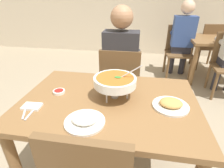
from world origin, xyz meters
TOP-DOWN VIEW (x-y plane):
  - ground_plane at (0.00, 0.00)m, footprint 16.00×16.00m
  - dining_table_main at (0.00, 0.00)m, footprint 1.25×0.87m
  - chair_diner_main at (-0.00, 0.72)m, footprint 0.44×0.44m
  - diner_main at (0.00, 0.75)m, footprint 0.40×0.45m
  - curry_bowl at (0.04, 0.04)m, footprint 0.33×0.30m
  - rice_plate at (-0.09, -0.28)m, footprint 0.24×0.24m
  - appetizer_plate at (0.43, -0.02)m, footprint 0.24×0.24m
  - sauce_dish at (-0.39, 0.03)m, footprint 0.09×0.09m
  - napkin_folded at (-0.49, -0.18)m, footprint 0.12×0.09m
  - fork_utensil at (-0.51, -0.23)m, footprint 0.08×0.16m
  - spoon_utensil at (-0.46, -0.23)m, footprint 0.02×0.17m
  - dining_table_far at (1.51, 2.17)m, footprint 1.00×0.80m
  - chair_bg_middle at (0.87, 2.25)m, footprint 0.46×0.46m
  - chair_bg_right at (1.51, 2.65)m, footprint 0.48×0.48m
  - patron_bg_middle at (0.89, 2.23)m, footprint 0.40×0.45m

SIDE VIEW (x-z plane):
  - ground_plane at x=0.00m, z-range 0.00..0.00m
  - chair_diner_main at x=0.00m, z-range 0.06..0.96m
  - chair_bg_middle at x=0.87m, z-range 0.06..0.96m
  - chair_bg_right at x=1.51m, z-range 0.06..0.96m
  - dining_table_far at x=1.51m, z-range 0.24..0.96m
  - dining_table_main at x=0.00m, z-range 0.26..0.98m
  - fork_utensil at x=-0.51m, z-range 0.72..0.73m
  - spoon_utensil at x=-0.46m, z-range 0.72..0.73m
  - napkin_folded at x=-0.49m, z-range 0.72..0.74m
  - sauce_dish at x=-0.39m, z-range 0.72..0.75m
  - rice_plate at x=-0.09m, z-range 0.72..0.77m
  - appetizer_plate at x=0.43m, z-range 0.72..0.77m
  - diner_main at x=0.00m, z-range 0.09..1.40m
  - patron_bg_middle at x=0.89m, z-range 0.09..1.40m
  - curry_bowl at x=0.04m, z-range 0.72..0.98m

